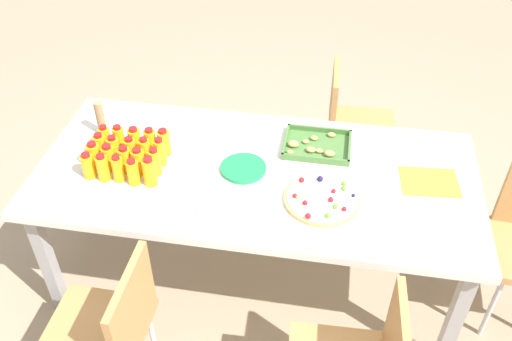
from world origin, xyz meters
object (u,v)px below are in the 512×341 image
juice_bottle_6 (109,158)px  juice_bottle_8 (139,162)px  juice_bottle_17 (135,140)px  plate_stack (243,169)px  party_table (256,181)px  juice_bottle_2 (118,169)px  juice_bottle_18 (150,141)px  juice_bottle_13 (145,151)px  juice_bottle_4 (150,172)px  juice_bottle_16 (119,139)px  fruit_pizza (322,199)px  juice_bottle_7 (125,160)px  snack_tray (316,146)px  juice_bottle_19 (164,143)px  chair_near_left (110,328)px  juice_bottle_0 (88,166)px  juice_bottle_1 (103,168)px  napkin_stack (218,201)px  juice_bottle_3 (133,172)px  chair_far_right (351,120)px  juice_bottle_10 (100,146)px  juice_bottle_14 (160,152)px  juice_bottle_11 (114,149)px  paper_folder (429,182)px  cardboard_tube (101,118)px  juice_bottle_12 (131,150)px  juice_bottle_5 (94,156)px  juice_bottle_15 (105,138)px  juice_bottle_9 (155,162)px

juice_bottle_6 → juice_bottle_8: juice_bottle_8 is taller
juice_bottle_17 → plate_stack: 0.55m
party_table → juice_bottle_2: 0.64m
juice_bottle_18 → juice_bottle_8: bearing=-91.7°
juice_bottle_13 → juice_bottle_17: (-0.08, 0.08, -0.00)m
juice_bottle_4 → juice_bottle_16: (-0.23, 0.22, -0.00)m
fruit_pizza → juice_bottle_8: bearing=176.4°
juice_bottle_7 → snack_tray: 0.92m
juice_bottle_19 → juice_bottle_18: bearing=178.4°
party_table → chair_near_left: bearing=-120.4°
juice_bottle_17 → juice_bottle_0: bearing=-123.3°
juice_bottle_1 → napkin_stack: 0.55m
napkin_stack → juice_bottle_3: bearing=170.8°
juice_bottle_17 → juice_bottle_16: bearing=-178.4°
chair_far_right → juice_bottle_1: juice_bottle_1 is taller
juice_bottle_10 → juice_bottle_17: juice_bottle_17 is taller
juice_bottle_6 → juice_bottle_14: 0.24m
juice_bottle_11 → paper_folder: bearing=3.0°
juice_bottle_14 → plate_stack: (0.39, 0.02, -0.06)m
juice_bottle_6 → cardboard_tube: size_ratio=0.73×
juice_bottle_8 → plate_stack: 0.48m
juice_bottle_12 → snack_tray: juice_bottle_12 is taller
plate_stack → juice_bottle_12: bearing=-178.5°
juice_bottle_4 → juice_bottle_12: size_ratio=1.12×
juice_bottle_7 → paper_folder: (1.39, 0.15, -0.06)m
juice_bottle_5 → juice_bottle_6: size_ratio=1.05×
juice_bottle_5 → juice_bottle_12: juice_bottle_5 is taller
juice_bottle_14 → juice_bottle_18: size_ratio=1.07×
juice_bottle_15 → juice_bottle_6: bearing=-62.5°
juice_bottle_15 → fruit_pizza: juice_bottle_15 is taller
juice_bottle_6 → cardboard_tube: cardboard_tube is taller
juice_bottle_1 → napkin_stack: bearing=-7.2°
juice_bottle_2 → juice_bottle_16: size_ratio=0.99×
plate_stack → juice_bottle_18: bearing=172.3°
juice_bottle_0 → juice_bottle_15: (-0.00, 0.22, -0.00)m
juice_bottle_2 → juice_bottle_1: bearing=-175.6°
juice_bottle_9 → cardboard_tube: cardboard_tube is taller
chair_near_left → juice_bottle_15: (-0.29, 0.83, 0.30)m
juice_bottle_11 → juice_bottle_14: juice_bottle_14 is taller
chair_near_left → juice_bottle_9: juice_bottle_9 is taller
juice_bottle_8 → juice_bottle_17: 0.17m
juice_bottle_13 → juice_bottle_10: bearing=179.1°
chair_near_left → paper_folder: chair_near_left is taller
juice_bottle_13 → plate_stack: size_ratio=0.65×
juice_bottle_14 → napkin_stack: (0.32, -0.22, -0.06)m
plate_stack → juice_bottle_11: bearing=-178.1°
party_table → juice_bottle_12: 0.61m
chair_near_left → napkin_stack: 0.68m
juice_bottle_15 → juice_bottle_19: bearing=1.3°
juice_bottle_14 → plate_stack: 0.40m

